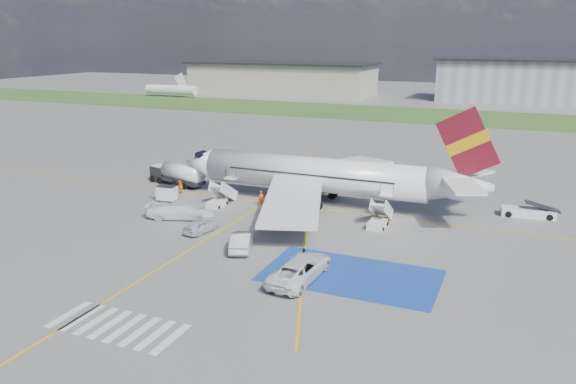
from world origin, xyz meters
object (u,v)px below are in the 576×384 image
at_px(van_white_a, 300,265).
at_px(fuel_tanker, 177,176).
at_px(gpu_cart, 167,194).
at_px(belt_loader, 528,213).
at_px(car_silver_b, 242,241).
at_px(airliner, 326,175).
at_px(van_white_b, 180,209).
at_px(car_silver_a, 201,226).

bearing_deg(van_white_a, fuel_tanker, -37.46).
distance_m(fuel_tanker, gpu_cart, 7.34).
distance_m(gpu_cart, van_white_a, 26.61).
height_order(belt_loader, car_silver_b, belt_loader).
xyz_separation_m(fuel_tanker, car_silver_b, (18.28, -17.06, -0.38)).
height_order(car_silver_b, van_white_a, van_white_a).
xyz_separation_m(airliner, van_white_b, (-12.27, -11.03, -2.33)).
distance_m(airliner, car_silver_b, 16.71).
distance_m(fuel_tanker, car_silver_a, 19.21).
relative_size(fuel_tanker, van_white_b, 1.60).
xyz_separation_m(car_silver_b, van_white_b, (-10.04, 5.33, 0.24)).
height_order(fuel_tanker, car_silver_b, fuel_tanker).
height_order(belt_loader, car_silver_a, belt_loader).
bearing_deg(van_white_a, van_white_b, -26.09).
bearing_deg(van_white_b, airliner, -65.35).
bearing_deg(gpu_cart, car_silver_b, -39.30).
xyz_separation_m(belt_loader, van_white_b, (-33.68, -15.20, 0.62)).
height_order(gpu_cart, car_silver_b, gpu_cart).
distance_m(van_white_a, van_white_b, 19.55).
bearing_deg(fuel_tanker, van_white_a, -24.62).
relative_size(fuel_tanker, gpu_cart, 3.72).
xyz_separation_m(fuel_tanker, van_white_a, (25.51, -20.89, -0.06)).
height_order(airliner, van_white_b, airliner).
xyz_separation_m(gpu_cart, car_silver_a, (9.49, -7.90, -0.15)).
distance_m(gpu_cart, car_silver_b, 18.46).
bearing_deg(belt_loader, gpu_cart, -173.05).
height_order(belt_loader, van_white_a, van_white_a).
relative_size(fuel_tanker, van_white_a, 1.42).
bearing_deg(car_silver_a, fuel_tanker, -40.38).
bearing_deg(gpu_cart, belt_loader, 9.50).
height_order(airliner, car_silver_a, airliner).
height_order(fuel_tanker, belt_loader, fuel_tanker).
distance_m(airliner, belt_loader, 22.01).
bearing_deg(fuel_tanker, belt_loader, 19.42).
relative_size(belt_loader, van_white_a, 0.98).
relative_size(gpu_cart, van_white_a, 0.38).
height_order(gpu_cart, belt_loader, gpu_cart).
distance_m(airliner, fuel_tanker, 20.64).
bearing_deg(airliner, fuel_tanker, 178.04).
relative_size(gpu_cart, van_white_b, 0.43).
xyz_separation_m(gpu_cart, van_white_a, (22.50, -14.21, 0.31)).
bearing_deg(fuel_tanker, gpu_cart, -51.07).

